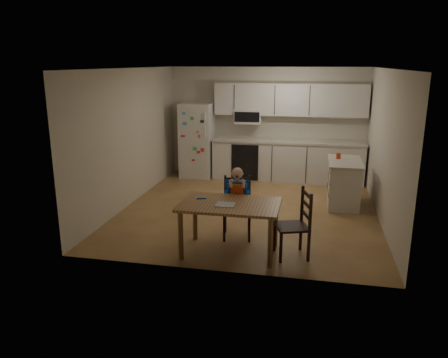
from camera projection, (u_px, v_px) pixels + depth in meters
name	position (u px, v px, depth m)	size (l,w,h in m)	color
room	(254.00, 137.00, 8.11)	(4.52, 5.01, 2.51)	brown
refrigerator	(197.00, 140.00, 10.10)	(0.72, 0.70, 1.70)	silver
kitchen_run	(287.00, 142.00, 9.77)	(3.37, 0.62, 2.15)	silver
kitchen_island	(344.00, 183.00, 8.14)	(0.60, 1.14, 0.84)	silver
red_cup	(338.00, 156.00, 8.19)	(0.09, 0.09, 0.11)	#B53813
dining_table	(230.00, 210.00, 6.01)	(1.36, 0.88, 0.73)	brown
napkin	(225.00, 205.00, 5.91)	(0.26, 0.22, 0.01)	silver
toddler_spoon	(201.00, 198.00, 6.16)	(0.02, 0.02, 0.12)	blue
chair_booster	(237.00, 195.00, 6.59)	(0.47, 0.47, 1.09)	black
chair_side	(299.00, 219.00, 5.93)	(0.53, 0.53, 0.95)	black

